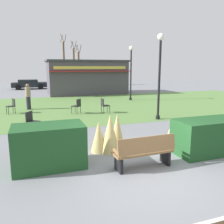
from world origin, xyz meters
The scene contains 24 objects.
ground_plane centered at (0.00, 0.00, 0.00)m, with size 80.00×80.00×0.00m, color slate.
lawn_patch centered at (0.00, 11.07, 0.00)m, with size 36.00×12.00×0.01m, color #5B8442.
park_bench centered at (0.04, 0.23, 0.48)m, with size 1.72×0.58×0.95m.
hedge_left centered at (-2.41, 1.19, 0.60)m, with size 1.94×1.10×1.20m, color #1E4C23.
hedge_right centered at (2.51, 0.64, 0.56)m, with size 2.15×1.10×1.11m, color #1E4C23.
ornamental_grass_behind_left centered at (-0.01, 2.26, 0.58)m, with size 0.53×0.53×1.17m, color tan.
ornamental_grass_behind_right centered at (-0.44, 1.75, 0.63)m, with size 0.65×0.65×1.26m, color tan.
ornamental_grass_behind_center centered at (-0.79, 1.90, 0.52)m, with size 0.53×0.53×1.03m, color tan.
ornamental_grass_behind_far centered at (1.88, 1.69, 0.45)m, with size 0.57×0.57×0.91m, color tan.
lamppost_mid centered at (3.54, 5.55, 2.77)m, with size 0.36×0.36×4.43m.
lamppost_far centered at (5.06, 12.74, 2.77)m, with size 0.36×0.36×4.43m.
trash_bin centered at (-3.04, 1.05, 0.41)m, with size 0.52×0.52×0.81m, color #2D4233.
food_kiosk centered at (2.69, 18.79, 1.72)m, with size 8.07×4.61×3.43m.
cafe_chair_west centered at (1.31, 8.12, 0.53)m, with size 0.47×0.47×0.89m.
cafe_chair_east centered at (-2.87, 5.12, 0.53)m, with size 0.62×0.62×0.89m.
cafe_chair_center centered at (-0.26, 8.45, 0.53)m, with size 0.62×0.62×0.89m.
cafe_chair_north centered at (-3.95, 9.77, 0.53)m, with size 0.57×0.57×0.89m.
person_strolling centered at (-3.03, 10.92, 0.86)m, with size 0.34×0.34×1.69m.
parked_car_west_slot centered at (-3.02, 26.10, 0.64)m, with size 4.25×2.14×1.20m.
parked_car_center_slot centered at (2.56, 26.11, 0.64)m, with size 4.34×2.33×1.20m.
parked_car_east_slot centered at (6.59, 26.11, 0.64)m, with size 4.34×2.32×1.20m.
tree_left_bg centered at (2.05, 30.84, 3.35)m, with size 0.91×0.96×7.44m.
tree_right_bg centered at (3.96, 29.37, 2.60)m, with size 0.91×0.96×5.93m.
tree_center_bg centered at (3.46, 30.43, 2.90)m, with size 0.91×0.96×6.52m.
Camera 1 is at (-2.78, -5.23, 2.77)m, focal length 37.48 mm.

